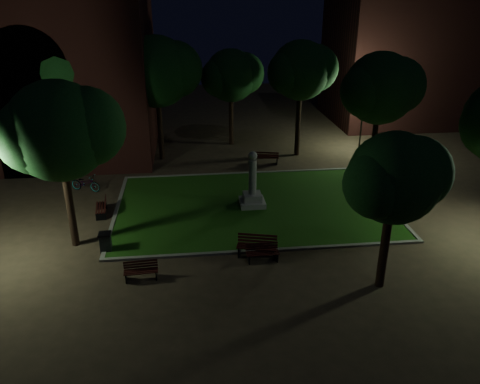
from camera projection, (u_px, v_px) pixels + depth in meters
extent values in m
plane|color=#443525|center=(257.00, 222.00, 24.84)|extent=(80.00, 80.00, 0.00)
cube|color=#205112|center=(252.00, 205.00, 26.65)|extent=(15.00, 10.00, 0.08)
cube|color=slate|center=(267.00, 250.00, 21.99)|extent=(15.40, 0.20, 0.12)
cube|color=slate|center=(242.00, 173.00, 31.30)|extent=(15.40, 0.20, 0.12)
cube|color=slate|center=(116.00, 212.00, 25.85)|extent=(0.20, 10.00, 0.12)
cube|color=slate|center=(380.00, 199.00, 27.43)|extent=(0.20, 10.00, 0.12)
cube|color=gray|center=(252.00, 202.00, 26.57)|extent=(1.40, 1.40, 0.30)
cube|color=gray|center=(252.00, 197.00, 26.44)|extent=(1.00, 1.00, 0.40)
cylinder|color=gray|center=(253.00, 177.00, 25.96)|extent=(0.44, 0.44, 2.00)
sphere|color=gray|center=(253.00, 156.00, 25.47)|extent=(0.50, 0.50, 0.50)
cube|color=#471C18|center=(6.00, 49.00, 32.99)|extent=(20.00, 12.00, 15.00)
cube|color=black|center=(42.00, 120.00, 30.77)|extent=(5.00, 3.00, 7.00)
cylinder|color=black|center=(32.00, 65.00, 29.39)|extent=(5.00, 3.00, 5.00)
plane|color=#FA311E|center=(47.00, 115.00, 31.87)|extent=(6.30, 0.00, 6.30)
cube|color=#471C18|center=(421.00, 54.00, 42.59)|extent=(16.00, 10.00, 12.00)
cylinder|color=black|center=(70.00, 204.00, 21.78)|extent=(0.36, 0.36, 4.32)
sphere|color=#18491B|center=(58.00, 131.00, 20.39)|extent=(4.49, 4.49, 4.49)
sphere|color=#18491B|center=(85.00, 127.00, 20.65)|extent=(3.59, 3.59, 3.59)
sphere|color=#18491B|center=(35.00, 136.00, 20.06)|extent=(3.36, 3.36, 3.36)
cylinder|color=black|center=(160.00, 127.00, 33.27)|extent=(0.36, 0.36, 4.79)
sphere|color=#18491B|center=(156.00, 72.00, 31.74)|extent=(4.86, 4.86, 4.86)
sphere|color=#18491B|center=(174.00, 69.00, 32.01)|extent=(3.89, 3.89, 3.89)
sphere|color=#18491B|center=(141.00, 74.00, 31.41)|extent=(3.65, 3.65, 3.65)
cylinder|color=black|center=(298.00, 122.00, 34.07)|extent=(0.36, 0.36, 4.94)
sphere|color=#18491B|center=(301.00, 70.00, 32.59)|extent=(4.18, 4.18, 4.18)
sphere|color=#18491B|center=(315.00, 68.00, 32.84)|extent=(3.34, 3.34, 3.34)
sphere|color=#18491B|center=(290.00, 73.00, 32.27)|extent=(3.13, 3.13, 3.13)
cylinder|color=black|center=(374.00, 140.00, 31.34)|extent=(0.36, 0.36, 4.16)
sphere|color=#18491B|center=(380.00, 88.00, 29.96)|extent=(4.66, 4.66, 4.66)
sphere|color=#18491B|center=(397.00, 86.00, 30.23)|extent=(3.73, 3.73, 3.73)
sphere|color=#18491B|center=(368.00, 91.00, 29.63)|extent=(3.49, 3.49, 3.49)
cylinder|color=black|center=(385.00, 246.00, 18.77)|extent=(0.36, 0.36, 3.75)
sphere|color=#18491B|center=(394.00, 178.00, 17.60)|extent=(3.56, 3.56, 3.56)
sphere|color=#18491B|center=(415.00, 173.00, 17.84)|extent=(2.85, 2.85, 2.85)
sphere|color=#18491B|center=(379.00, 184.00, 17.29)|extent=(2.67, 2.67, 2.67)
cylinder|color=black|center=(75.00, 129.00, 32.13)|extent=(0.36, 0.36, 5.10)
sphere|color=#18491B|center=(66.00, 68.00, 30.50)|extent=(5.23, 5.23, 5.23)
sphere|color=#18491B|center=(87.00, 66.00, 30.78)|extent=(4.18, 4.18, 4.18)
sphere|color=#18491B|center=(48.00, 70.00, 30.16)|extent=(3.92, 3.92, 3.92)
cylinder|color=black|center=(231.00, 118.00, 36.65)|extent=(0.36, 0.36, 4.22)
sphere|color=#18491B|center=(231.00, 75.00, 35.34)|extent=(3.97, 3.97, 3.97)
sphere|color=#18491B|center=(244.00, 73.00, 35.59)|extent=(3.18, 3.18, 3.18)
sphere|color=#18491B|center=(221.00, 78.00, 35.02)|extent=(2.98, 2.98, 2.98)
cylinder|color=black|center=(67.00, 137.00, 31.43)|extent=(0.12, 0.12, 4.53)
cylinder|color=black|center=(61.00, 103.00, 30.53)|extent=(0.90, 0.08, 0.08)
sphere|color=#D8FFD8|center=(54.00, 104.00, 30.49)|extent=(0.28, 0.28, 0.28)
sphere|color=#D8FFD8|center=(69.00, 103.00, 30.58)|extent=(0.28, 0.28, 0.28)
cylinder|color=black|center=(361.00, 124.00, 35.50)|extent=(0.12, 0.12, 3.99)
cylinder|color=black|center=(364.00, 98.00, 34.71)|extent=(0.90, 0.08, 0.08)
sphere|color=#D8FFD8|center=(358.00, 98.00, 34.67)|extent=(0.28, 0.28, 0.28)
sphere|color=#D8FFD8|center=(370.00, 98.00, 34.76)|extent=(0.28, 0.28, 0.28)
cube|color=black|center=(248.00, 258.00, 21.09)|extent=(0.07, 0.51, 0.41)
cube|color=black|center=(277.00, 256.00, 21.26)|extent=(0.07, 0.51, 0.41)
cube|color=black|center=(263.00, 255.00, 20.91)|extent=(1.48, 0.13, 0.04)
cube|color=black|center=(263.00, 254.00, 21.02)|extent=(1.48, 0.13, 0.04)
cube|color=black|center=(262.00, 252.00, 21.14)|extent=(1.48, 0.13, 0.04)
cube|color=black|center=(262.00, 251.00, 21.26)|extent=(1.48, 0.13, 0.04)
cube|color=black|center=(262.00, 248.00, 21.27)|extent=(1.48, 0.10, 0.09)
cube|color=black|center=(262.00, 246.00, 21.22)|extent=(1.48, 0.10, 0.09)
cube|color=black|center=(262.00, 243.00, 21.17)|extent=(1.48, 0.10, 0.09)
cube|color=black|center=(240.00, 250.00, 21.64)|extent=(0.22, 0.62, 0.50)
cube|color=black|center=(274.00, 253.00, 21.43)|extent=(0.22, 0.62, 0.50)
cube|color=black|center=(256.00, 249.00, 21.21)|extent=(1.79, 0.56, 0.05)
cube|color=black|center=(256.00, 247.00, 21.35)|extent=(1.79, 0.56, 0.05)
cube|color=black|center=(257.00, 246.00, 21.49)|extent=(1.79, 0.56, 0.05)
cube|color=black|center=(257.00, 244.00, 21.64)|extent=(1.79, 0.56, 0.05)
cube|color=black|center=(257.00, 241.00, 21.66)|extent=(1.78, 0.52, 0.11)
cube|color=black|center=(257.00, 238.00, 21.59)|extent=(1.78, 0.52, 0.11)
cube|color=black|center=(257.00, 235.00, 21.53)|extent=(1.78, 0.52, 0.11)
cube|color=black|center=(126.00, 277.00, 19.72)|extent=(0.09, 0.49, 0.39)
cube|color=black|center=(156.00, 274.00, 19.93)|extent=(0.09, 0.49, 0.39)
cube|color=black|center=(141.00, 274.00, 19.57)|extent=(1.43, 0.18, 0.04)
cube|color=black|center=(141.00, 272.00, 19.68)|extent=(1.43, 0.18, 0.04)
cube|color=black|center=(141.00, 270.00, 19.80)|extent=(1.43, 0.18, 0.04)
cube|color=black|center=(141.00, 269.00, 19.91)|extent=(1.43, 0.18, 0.04)
cube|color=black|center=(141.00, 266.00, 19.92)|extent=(1.43, 0.15, 0.09)
cube|color=black|center=(141.00, 264.00, 19.87)|extent=(1.43, 0.15, 0.09)
cube|color=black|center=(140.00, 261.00, 19.82)|extent=(1.43, 0.15, 0.09)
cube|color=black|center=(102.00, 206.00, 26.19)|extent=(0.55, 0.12, 0.44)
cube|color=black|center=(101.00, 216.00, 24.95)|extent=(0.55, 0.12, 0.44)
cube|color=black|center=(97.00, 208.00, 25.43)|extent=(0.28, 1.58, 0.04)
cube|color=black|center=(99.00, 207.00, 25.46)|extent=(0.28, 1.58, 0.04)
cube|color=black|center=(102.00, 207.00, 25.49)|extent=(0.28, 1.58, 0.04)
cube|color=black|center=(105.00, 207.00, 25.52)|extent=(0.28, 1.58, 0.04)
cube|color=black|center=(106.00, 205.00, 25.49)|extent=(0.25, 1.58, 0.10)
cube|color=black|center=(105.00, 203.00, 25.44)|extent=(0.25, 1.58, 0.10)
cube|color=black|center=(105.00, 200.00, 25.38)|extent=(0.25, 1.58, 0.10)
cube|color=black|center=(411.00, 191.00, 28.07)|extent=(0.59, 0.28, 0.49)
cube|color=black|center=(392.00, 182.00, 29.33)|extent=(0.59, 0.28, 0.49)
cube|color=black|center=(405.00, 182.00, 28.70)|extent=(0.73, 1.69, 0.04)
cube|color=black|center=(403.00, 182.00, 28.64)|extent=(0.73, 1.69, 0.04)
cube|color=black|center=(401.00, 183.00, 28.57)|extent=(0.73, 1.69, 0.04)
cube|color=black|center=(399.00, 183.00, 28.50)|extent=(0.73, 1.69, 0.04)
cube|color=black|center=(399.00, 182.00, 28.43)|extent=(0.70, 1.68, 0.11)
cube|color=black|center=(399.00, 179.00, 28.37)|extent=(0.70, 1.68, 0.11)
cube|color=black|center=(400.00, 177.00, 28.31)|extent=(0.70, 1.68, 0.11)
cube|color=black|center=(277.00, 161.00, 33.08)|extent=(0.19, 0.60, 0.48)
cube|color=black|center=(255.00, 160.00, 33.20)|extent=(0.19, 0.60, 0.48)
cube|color=black|center=(266.00, 156.00, 33.26)|extent=(1.73, 0.45, 0.04)
cube|color=black|center=(266.00, 157.00, 33.12)|extent=(1.73, 0.45, 0.04)
cube|color=black|center=(266.00, 157.00, 32.98)|extent=(1.73, 0.45, 0.04)
cube|color=black|center=(266.00, 158.00, 32.84)|extent=(1.73, 0.45, 0.04)
cube|color=black|center=(266.00, 157.00, 32.73)|extent=(1.73, 0.41, 0.11)
cube|color=black|center=(266.00, 155.00, 32.67)|extent=(1.73, 0.41, 0.11)
cube|color=black|center=(266.00, 153.00, 32.61)|extent=(1.73, 0.41, 0.11)
cube|color=black|center=(106.00, 243.00, 21.86)|extent=(0.52, 0.52, 0.90)
cube|color=black|center=(104.00, 234.00, 21.67)|extent=(0.58, 0.58, 0.06)
imported|color=black|center=(85.00, 183.00, 28.51)|extent=(2.06, 1.36, 1.02)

